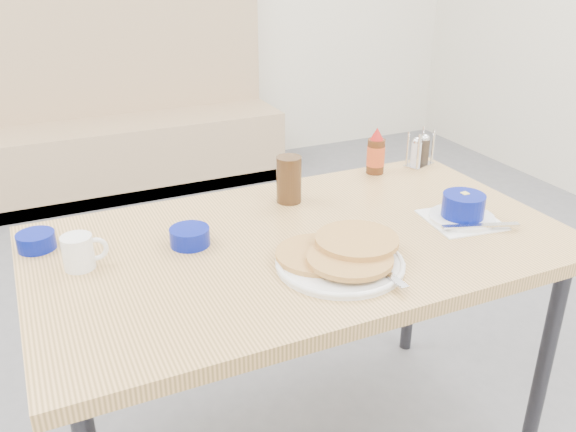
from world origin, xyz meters
name	(u,v)px	position (x,y,z in m)	size (l,w,h in m)	color
booth_bench	(127,133)	(0.00, 2.78, 0.35)	(1.90, 0.56, 1.22)	tan
dining_table	(302,259)	(0.00, 0.25, 0.70)	(1.40, 0.80, 0.76)	tan
pancake_plate	(341,257)	(0.02, 0.08, 0.78)	(0.32, 0.33, 0.06)	white
coffee_mug	(80,252)	(-0.55, 0.33, 0.80)	(0.11, 0.07, 0.08)	white
grits_setting	(463,210)	(0.46, 0.16, 0.79)	(0.22, 0.23, 0.08)	white
creamer_bowl	(36,241)	(-0.64, 0.48, 0.78)	(0.10, 0.10, 0.04)	#051280
butter_bowl	(190,237)	(-0.28, 0.34, 0.78)	(0.10, 0.10, 0.05)	#051280
amber_tumbler	(289,179)	(0.07, 0.49, 0.83)	(0.08, 0.08, 0.14)	#3C2513
condiment_caddy	(420,153)	(0.62, 0.59, 0.80)	(0.12, 0.09, 0.13)	silver
syrup_bottle	(376,154)	(0.44, 0.59, 0.83)	(0.06, 0.06, 0.16)	#47230F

